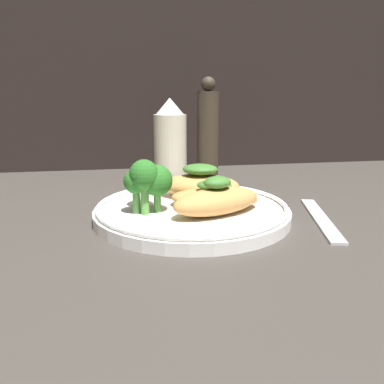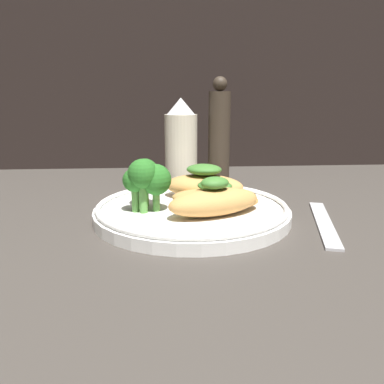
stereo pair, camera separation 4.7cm
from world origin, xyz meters
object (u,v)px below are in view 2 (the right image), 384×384
Objects in this scene: plate at (192,210)px; sauce_bottle at (181,145)px; pepper_grinder at (219,137)px; broccoli_bunch at (146,177)px.

sauce_bottle is (-0.53, 17.76, 6.14)cm from plate.
pepper_grinder is (6.44, 0.00, 1.37)cm from sauce_bottle.
broccoli_bunch is at bearing -172.09° from plate.
pepper_grinder is at bearing 0.00° from sauce_bottle.
sauce_bottle reaches higher than plate.
plate is 20.17cm from pepper_grinder.
pepper_grinder reaches higher than sauce_bottle.
broccoli_bunch is 22.04cm from pepper_grinder.
sauce_bottle is 6.59cm from pepper_grinder.
plate is 3.76× the size of broccoli_bunch.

